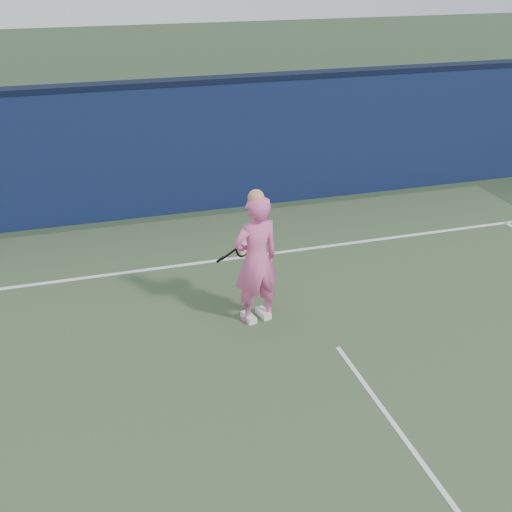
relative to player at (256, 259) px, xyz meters
name	(u,v)px	position (x,y,z in m)	size (l,w,h in m)	color
ground	(371,393)	(0.83, -2.03, -0.95)	(80.00, 80.00, 0.00)	#2B3C24
backstop_wall	(232,145)	(0.83, 4.47, 0.30)	(24.00, 0.40, 2.50)	#0C1A36
wall_cap	(231,79)	(0.83, 4.47, 1.60)	(24.00, 0.42, 0.10)	black
player	(256,259)	(0.00, 0.00, 0.00)	(0.77, 0.59, 1.97)	#EB5BA1
racket	(241,247)	(-0.09, 0.45, -0.01)	(0.58, 0.28, 0.32)	black
court_lines	(383,410)	(0.83, -2.36, -0.94)	(11.00, 12.04, 0.01)	white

